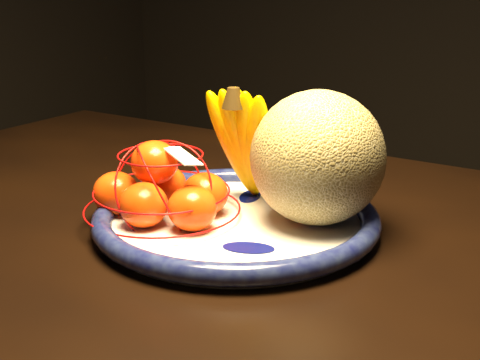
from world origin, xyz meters
The scene contains 6 objects.
dining_table centered at (0.07, -0.05, 0.70)m, with size 1.58×0.97×0.78m.
fruit_bowl centered at (0.06, -0.06, 0.80)m, with size 0.40×0.40×0.03m.
cantaloupe centered at (0.16, 0.00, 0.89)m, with size 0.18×0.18×0.18m, color olive.
banana_bunch centered at (0.03, 0.01, 0.89)m, with size 0.13×0.12×0.19m.
mandarin_bag centered at (-0.03, -0.10, 0.83)m, with size 0.24×0.24×0.14m.
price_tag centered at (0.01, -0.10, 0.89)m, with size 0.07×0.03×0.00m, color white.
Camera 1 is at (0.52, -0.79, 1.13)m, focal length 50.00 mm.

